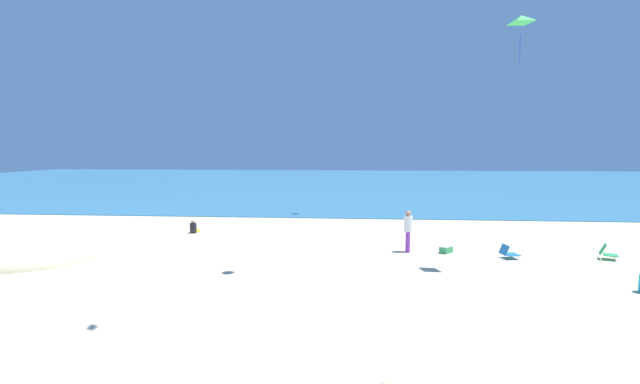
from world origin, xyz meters
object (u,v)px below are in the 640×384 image
object	(u,v)px
beach_chair_mid_beach	(607,252)
person_3	(194,228)
person_2	(408,228)
cooler_box	(446,249)
beach_chair_far_right	(508,252)
kite_green	(521,19)

from	to	relation	value
beach_chair_mid_beach	person_3	distance (m)	17.75
person_2	cooler_box	bearing A→B (deg)	175.48
person_3	cooler_box	bearing A→B (deg)	-91.48
person_2	beach_chair_far_right	bearing A→B (deg)	163.43
cooler_box	kite_green	size ratio (longest dim) A/B	0.42
cooler_box	kite_green	xyz separation A→B (m)	(1.66, -2.55, 8.10)
person_3	kite_green	size ratio (longest dim) A/B	0.45
person_3	beach_chair_mid_beach	bearing A→B (deg)	-88.20
cooler_box	person_3	world-z (taller)	person_3
beach_chair_far_right	beach_chair_mid_beach	bearing A→B (deg)	-5.14
beach_chair_mid_beach	person_3	size ratio (longest dim) A/B	1.11
beach_chair_far_right	person_2	size ratio (longest dim) A/B	0.41
beach_chair_far_right	cooler_box	size ratio (longest dim) A/B	1.10
beach_chair_far_right	cooler_box	xyz separation A→B (m)	(-2.14, 0.78, -0.10)
beach_chair_mid_beach	person_3	bearing A→B (deg)	-168.93
beach_chair_mid_beach	person_3	xyz separation A→B (m)	(-17.32, 3.89, -0.03)
beach_chair_mid_beach	cooler_box	xyz separation A→B (m)	(-5.77, 0.59, -0.13)
kite_green	beach_chair_mid_beach	bearing A→B (deg)	25.46
beach_chair_mid_beach	person_2	xyz separation A→B (m)	(-7.28, 0.59, 0.69)
beach_chair_far_right	cooler_box	distance (m)	2.28
beach_chair_far_right	kite_green	size ratio (longest dim) A/B	0.46
cooler_box	person_2	xyz separation A→B (m)	(-1.51, -0.00, 0.82)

